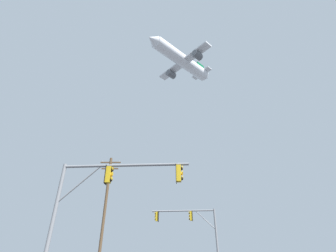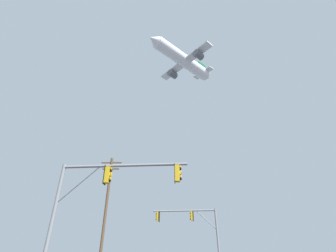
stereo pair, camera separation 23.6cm
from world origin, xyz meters
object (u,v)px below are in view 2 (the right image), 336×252
object	(u,v)px
signal_pole_near	(104,189)
utility_pole	(106,206)
airplane	(183,60)
signal_pole_far	(193,223)

from	to	relation	value
signal_pole_near	utility_pole	bearing A→B (deg)	103.94
signal_pole_near	airplane	distance (m)	52.83
signal_pole_far	utility_pole	xyz separation A→B (m)	(-8.72, -1.23, 1.42)
signal_pole_near	signal_pole_far	distance (m)	14.14
signal_pole_far	utility_pole	size ratio (longest dim) A/B	0.60
signal_pole_near	utility_pole	distance (m)	12.05
signal_pole_near	signal_pole_far	world-z (taller)	signal_pole_near
airplane	signal_pole_near	bearing A→B (deg)	-102.26
signal_pole_near	signal_pole_far	size ratio (longest dim) A/B	1.10
signal_pole_near	utility_pole	xyz separation A→B (m)	(-2.89, 11.65, 1.08)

